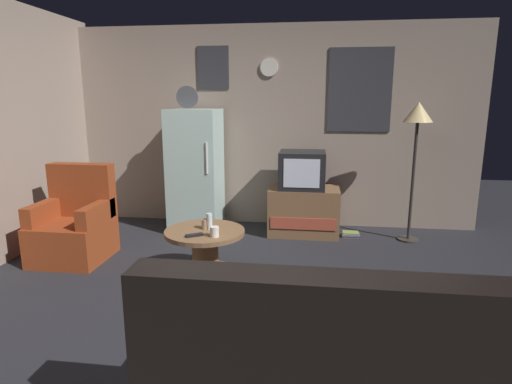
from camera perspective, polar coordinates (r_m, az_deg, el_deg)
The scene contains 14 objects.
ground_plane at distance 3.48m, azimuth -2.35°, elevation -15.41°, with size 12.00×12.00×0.00m, color #232328.
wall_with_art at distance 5.52m, azimuth 2.04°, elevation 8.73°, with size 5.20×0.12×2.52m.
fridge at distance 5.31m, azimuth -8.11°, elevation 2.91°, with size 0.60×0.62×1.77m.
tv_stand at distance 5.20m, azimuth 6.42°, elevation -2.54°, with size 0.84×0.53×0.57m.
crt_tv at distance 5.09m, azimuth 6.22°, elevation 2.98°, with size 0.54×0.51×0.44m.
standing_lamp at distance 5.07m, azimuth 20.86°, elevation 8.64°, with size 0.32×0.32×1.59m.
coffee_table at distance 3.93m, azimuth -6.83°, elevation -8.38°, with size 0.72×0.72×0.47m.
wine_glass at distance 3.84m, azimuth -6.27°, elevation -3.96°, with size 0.05×0.05×0.15m, color silver.
mug_ceramic_white at distance 3.65m, azimuth -5.59°, elevation -5.32°, with size 0.08×0.08×0.09m, color silver.
mug_ceramic_tan at distance 3.87m, azimuth -6.76°, elevation -4.29°, with size 0.08×0.08×0.09m, color tan.
remote_control at distance 3.69m, azimuth -8.28°, elevation -5.75°, with size 0.15×0.04×0.02m, color black.
armchair at distance 4.76m, azimuth -23.17°, elevation -4.26°, with size 0.68×0.68×0.96m.
couch at distance 2.28m, azimuth 9.07°, elevation -22.93°, with size 1.70×0.80×0.92m.
book_stack at distance 5.24m, azimuth 12.57°, elevation -5.56°, with size 0.21×0.14×0.06m.
Camera 1 is at (0.54, -3.03, 1.63)m, focal length 29.79 mm.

